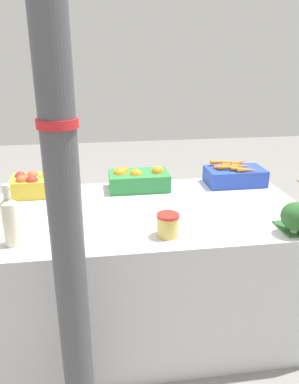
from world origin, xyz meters
TOP-DOWN VIEW (x-y plane):
  - ground_plane at (0.00, 0.00)m, footprint 10.00×10.00m
  - market_table at (0.00, 0.00)m, footprint 1.71×0.95m
  - support_pole at (-0.39, -0.67)m, footprint 0.13×0.13m
  - apple_crate at (-0.61, 0.34)m, footprint 0.37×0.22m
  - orange_crate at (-0.02, 0.34)m, footprint 0.37×0.22m
  - carrot_crate at (0.61, 0.33)m, footprint 0.37×0.23m
  - juice_bottle_cloudy at (-0.66, -0.31)m, footprint 0.07×0.07m
  - pickle_jar at (0.04, -0.33)m, footprint 0.11×0.11m

SIDE VIEW (x-z plane):
  - ground_plane at x=0.00m, z-range 0.00..0.00m
  - market_table at x=0.00m, z-range 0.00..0.75m
  - pickle_jar at x=0.04m, z-range 0.75..0.86m
  - carrot_crate at x=0.61m, z-range 0.74..0.88m
  - orange_crate at x=-0.02m, z-range 0.74..0.88m
  - apple_crate at x=-0.61m, z-range 0.75..0.89m
  - juice_bottle_cloudy at x=-0.66m, z-range 0.73..1.01m
  - support_pole at x=-0.39m, z-range 0.00..2.46m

